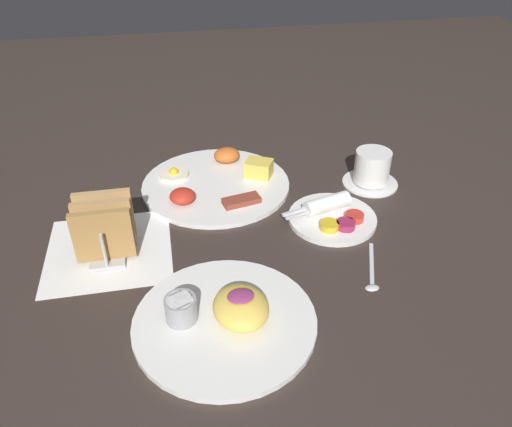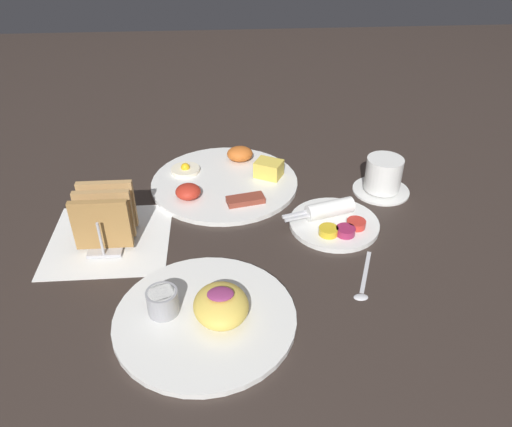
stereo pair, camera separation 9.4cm
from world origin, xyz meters
TOP-DOWN VIEW (x-y plane):
  - ground_plane at (0.00, 0.00)m, footprint 3.00×3.00m
  - napkin_flat at (-0.24, 0.01)m, footprint 0.22×0.22m
  - plate_breakfast at (-0.02, 0.19)m, footprint 0.32×0.32m
  - plate_condiments at (0.19, 0.02)m, footprint 0.19×0.17m
  - plate_foreground at (-0.06, -0.21)m, footprint 0.28×0.28m
  - toast_rack at (-0.24, 0.01)m, footprint 0.10×0.12m
  - coffee_cup at (0.31, 0.14)m, footprint 0.12×0.12m
  - teaspoon at (0.20, -0.15)m, footprint 0.06×0.12m

SIDE VIEW (x-z plane):
  - ground_plane at x=0.00m, z-range 0.00..0.00m
  - napkin_flat at x=-0.24m, z-range 0.00..0.00m
  - teaspoon at x=0.20m, z-range 0.00..0.01m
  - plate_breakfast at x=-0.02m, z-range -0.01..0.03m
  - plate_condiments at x=0.19m, z-range -0.01..0.03m
  - plate_foreground at x=-0.06m, z-range -0.01..0.04m
  - coffee_cup at x=0.31m, z-range 0.00..0.08m
  - toast_rack at x=-0.24m, z-range 0.00..0.10m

